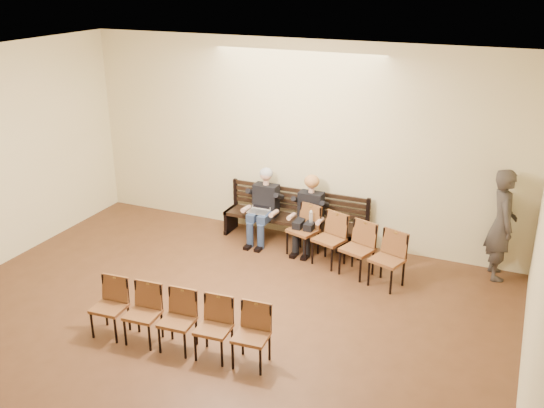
{
  "coord_description": "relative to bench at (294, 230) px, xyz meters",
  "views": [
    {
      "loc": [
        3.7,
        -4.5,
        4.58
      ],
      "look_at": [
        -0.06,
        4.05,
        0.92
      ],
      "focal_mm": 40.0,
      "sensor_mm": 36.0,
      "label": 1
    }
  ],
  "objects": [
    {
      "name": "chair_row_back",
      "position": [
        -0.15,
        -3.61,
        0.17
      ],
      "size": [
        2.44,
        0.61,
        0.79
      ],
      "primitive_type": "cube",
      "rotation": [
        0.0,
        0.0,
        0.07
      ],
      "color": "brown",
      "rests_on": "ground"
    },
    {
      "name": "laptop",
      "position": [
        -0.57,
        -0.28,
        0.35
      ],
      "size": [
        0.36,
        0.28,
        0.26
      ],
      "primitive_type": "cube",
      "rotation": [
        0.0,
        0.0,
        0.01
      ],
      "color": "silver",
      "rests_on": "bench"
    },
    {
      "name": "bag",
      "position": [
        1.01,
        0.0,
        -0.09
      ],
      "size": [
        0.38,
        0.27,
        0.27
      ],
      "primitive_type": "cube",
      "rotation": [
        0.0,
        0.0,
        0.07
      ],
      "color": "black",
      "rests_on": "ground"
    },
    {
      "name": "ground",
      "position": [
        -0.11,
        -4.65,
        -0.23
      ],
      "size": [
        10.0,
        10.0,
        0.0
      ],
      "primitive_type": "plane",
      "color": "brown",
      "rests_on": "ground"
    },
    {
      "name": "chair_row_front",
      "position": [
        1.1,
        -0.65,
        0.21
      ],
      "size": [
        2.14,
        1.11,
        0.86
      ],
      "primitive_type": "cube",
      "rotation": [
        0.0,
        0.0,
        -0.32
      ],
      "color": "brown",
      "rests_on": "ground"
    },
    {
      "name": "water_bottle",
      "position": [
        0.43,
        -0.33,
        0.33
      ],
      "size": [
        0.07,
        0.07,
        0.22
      ],
      "primitive_type": "cylinder",
      "rotation": [
        0.0,
        0.0,
        0.01
      ],
      "color": "silver",
      "rests_on": "bench"
    },
    {
      "name": "seated_man",
      "position": [
        -0.53,
        -0.12,
        0.42
      ],
      "size": [
        0.54,
        0.74,
        1.29
      ],
      "primitive_type": null,
      "color": "black",
      "rests_on": "ground"
    },
    {
      "name": "seated_woman",
      "position": [
        0.31,
        -0.12,
        0.38
      ],
      "size": [
        0.52,
        0.72,
        1.2
      ],
      "primitive_type": null,
      "color": "black",
      "rests_on": "ground"
    },
    {
      "name": "room_walls",
      "position": [
        -0.11,
        -3.86,
        2.31
      ],
      "size": [
        8.02,
        10.01,
        3.51
      ],
      "color": "beige",
      "rests_on": "ground"
    },
    {
      "name": "bench",
      "position": [
        0.0,
        0.0,
        0.0
      ],
      "size": [
        2.6,
        0.9,
        0.45
      ],
      "primitive_type": "cube",
      "color": "black",
      "rests_on": "ground"
    },
    {
      "name": "passerby",
      "position": [
        3.39,
        0.1,
        0.8
      ],
      "size": [
        0.68,
        0.85,
        2.05
      ],
      "primitive_type": "imported",
      "rotation": [
        0.0,
        0.0,
        1.85
      ],
      "color": "#36312C",
      "rests_on": "ground"
    }
  ]
}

